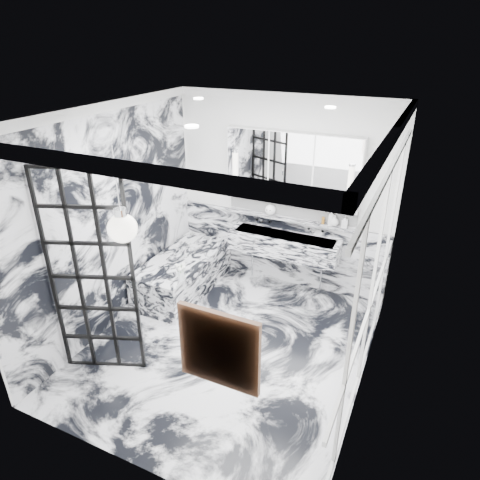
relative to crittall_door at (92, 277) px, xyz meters
The scene contains 25 objects.
floor 1.86m from the crittall_door, 38.14° to the left, with size 3.60×3.60×0.00m, color white.
ceiling 2.16m from the crittall_door, 38.14° to the left, with size 3.60×3.60×0.00m, color white.
wall_back 2.92m from the crittall_door, 67.18° to the left, with size 3.60×3.60×0.00m, color white.
wall_front 1.47m from the crittall_door, 38.88° to the right, with size 3.60×3.60×0.00m, color white.
wall_left 1.03m from the crittall_door, 117.85° to the left, with size 3.60×3.60×0.00m, color white.
wall_right 2.88m from the crittall_door, 18.01° to the left, with size 3.60×3.60×0.00m, color white.
marble_clad_back 2.97m from the crittall_door, 66.99° to the left, with size 3.18×0.05×1.05m, color white.
marble_clad_left 1.01m from the crittall_door, 117.08° to the left, with size 0.02×3.56×2.68m, color white.
panel_molding 2.86m from the crittall_door, 18.14° to the left, with size 0.03×3.40×2.30m, color white.
soap_bottle_a 3.21m from the crittall_door, 54.01° to the left, with size 0.08×0.08×0.22m, color #8C5919.
soap_bottle_b 3.33m from the crittall_door, 51.36° to the left, with size 0.08×0.08×0.17m, color #4C4C51.
soap_bottle_c 3.24m from the crittall_door, 53.33° to the left, with size 0.12×0.12×0.15m, color silver.
face_pot 2.78m from the crittall_door, 69.10° to the left, with size 0.16×0.16×0.16m, color white.
amber_bottle 3.15m from the crittall_door, 55.61° to the left, with size 0.04×0.04×0.10m, color #8C5919.
flower_vase 1.39m from the crittall_door, 76.95° to the left, with size 0.09×0.09×0.12m, color silver.
crittall_door is the anchor object (origin of this frame).
artwork 2.19m from the crittall_door, 23.96° to the right, with size 0.49×0.05×0.49m, color gold.
pendant_light 1.31m from the crittall_door, 25.56° to the right, with size 0.24×0.24×0.24m, color white.
trough_sink 2.80m from the crittall_door, 62.33° to the left, with size 1.60×0.45×0.30m, color silver.
ledge 2.91m from the crittall_door, 63.84° to the left, with size 1.90×0.14×0.04m, color silver.
subway_tile 2.96m from the crittall_door, 64.37° to the left, with size 1.90×0.03×0.23m, color white.
mirror_cabinet 2.98m from the crittall_door, 63.89° to the left, with size 1.90×0.16×1.00m, color white.
sconce_left 2.63m from the crittall_door, 79.63° to the left, with size 0.07×0.07×0.40m, color white.
sconce_right 3.33m from the crittall_door, 50.16° to the left, with size 0.07×0.07×0.40m, color white.
bathtub 2.00m from the crittall_door, 91.42° to the left, with size 0.75×1.65×0.55m, color silver.
Camera 1 is at (1.90, -3.73, 3.48)m, focal length 32.00 mm.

